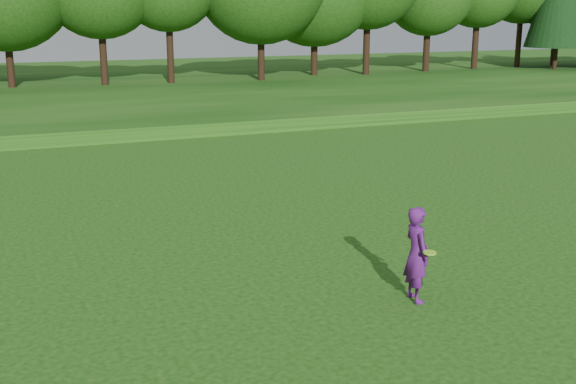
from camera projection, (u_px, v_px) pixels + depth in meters
name	position (u px, v px, depth m)	size (l,w,h in m)	color
ground	(378.00, 306.00, 13.60)	(140.00, 140.00, 0.00)	#12440D
berm	(106.00, 96.00, 44.03)	(130.00, 30.00, 0.60)	#12440D
walking_path	(154.00, 136.00, 31.54)	(130.00, 1.60, 0.04)	gray
woman	(417.00, 254.00, 13.66)	(0.48, 0.88, 1.86)	#5A186F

